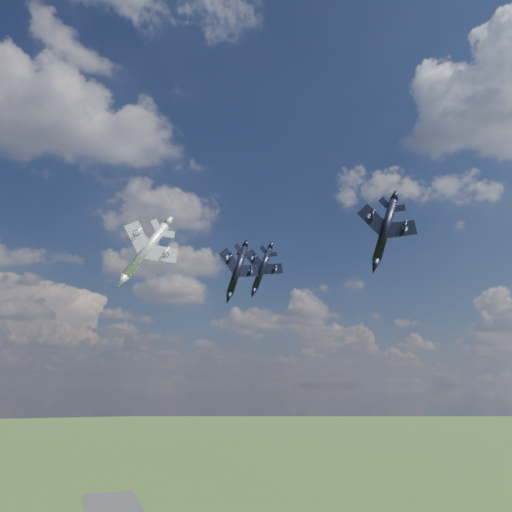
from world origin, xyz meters
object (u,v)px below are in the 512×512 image
object	(u,v)px
jet_high_navy	(262,268)
jet_left_silver	(146,250)
jet_right_navy	(385,230)
jet_lead_navy	(237,270)

from	to	relation	value
jet_high_navy	jet_left_silver	bearing A→B (deg)	-152.58
jet_right_navy	jet_high_navy	size ratio (longest dim) A/B	1.11
jet_lead_navy	jet_high_navy	size ratio (longest dim) A/B	1.00
jet_left_silver	jet_lead_navy	bearing A→B (deg)	10.85
jet_lead_navy	jet_right_navy	bearing A→B (deg)	-63.80
jet_right_navy	jet_left_silver	world-z (taller)	jet_right_navy
jet_lead_navy	jet_high_navy	bearing A→B (deg)	34.67
jet_high_navy	jet_right_navy	bearing A→B (deg)	-72.57
jet_right_navy	jet_high_navy	distance (m)	34.06
jet_left_silver	jet_high_navy	bearing A→B (deg)	31.51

